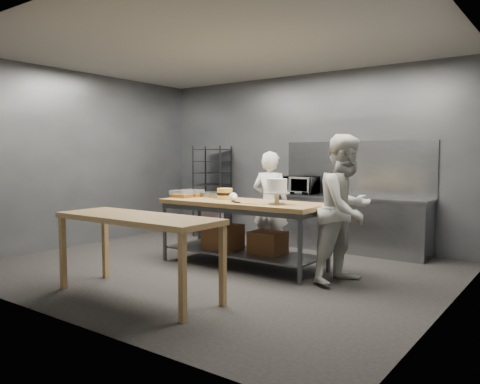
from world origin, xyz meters
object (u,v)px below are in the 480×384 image
Objects in this scene: chef_behind at (270,204)px; chef_right at (346,209)px; work_table at (242,225)px; layer_cake at (225,194)px; microwave at (301,185)px; frosted_cake_stand at (277,188)px; speed_rack at (213,192)px; near_counter at (137,223)px.

chef_right reaches higher than chef_behind.
layer_cake is at bearing 169.06° from work_table.
microwave is at bearing 55.27° from chef_right.
frosted_cake_stand reaches higher than layer_cake.
chef_right is 1.90m from layer_cake.
speed_rack reaches higher than frosted_cake_stand.
speed_rack is 5.15× the size of frosted_cake_stand.
near_counter is 4.15m from speed_rack.
near_counter is at bearing 153.67° from chef_right.
near_counter is at bearing -89.50° from microwave.
microwave is 1.83m from layer_cake.
chef_behind is at bearing 64.76° from layer_cake.
speed_rack is at bearing 133.83° from layer_cake.
work_table is 1.20× the size of near_counter.
layer_cake is at bearing -98.40° from microwave.
microwave is at bearing 92.75° from work_table.
speed_rack reaches higher than microwave.
near_counter is at bearing -91.76° from work_table.
frosted_cake_stand is at bearing 68.41° from near_counter.
chef_behind is (0.04, 2.64, -0.00)m from near_counter.
speed_rack is 3.28m from frosted_cake_stand.
chef_right reaches higher than near_counter.
chef_right is at bearing 1.16° from work_table.
speed_rack reaches higher than layer_cake.
work_table is 0.56m from layer_cake.
speed_rack is (-1.96, 3.66, 0.04)m from near_counter.
chef_right is (3.56, -1.77, 0.05)m from speed_rack.
work_table is at bearing 170.79° from frosted_cake_stand.
microwave is 1.59× the size of frosted_cake_stand.
chef_right is at bearing -1.14° from layer_cake.
work_table is 0.86m from frosted_cake_stand.
chef_right is 3.34× the size of microwave.
layer_cake reaches higher than near_counter.
microwave is (-0.07, 1.10, 0.24)m from chef_behind.
microwave is (1.93, 0.08, 0.19)m from speed_rack.
work_table is 7.06× the size of frosted_cake_stand.
frosted_cake_stand is at bearing -9.21° from work_table.
layer_cake is (-1.00, 0.17, -0.14)m from frosted_cake_stand.
chef_right is at bearing 49.87° from near_counter.
chef_behind is 1.12m from microwave.
frosted_cake_stand is (0.70, 1.76, 0.32)m from near_counter.
speed_rack is 3.23× the size of microwave.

